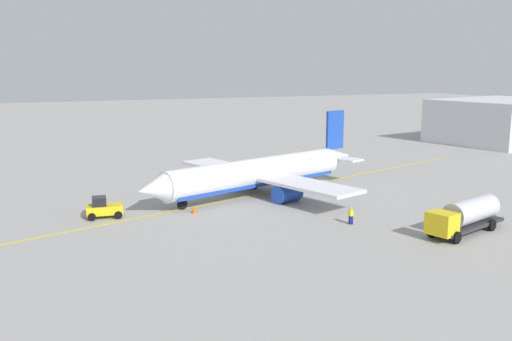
{
  "coord_description": "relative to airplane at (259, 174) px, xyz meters",
  "views": [
    {
      "loc": [
        26.01,
        61.01,
        15.38
      ],
      "look_at": [
        0.0,
        0.0,
        3.0
      ],
      "focal_mm": 39.3,
      "sensor_mm": 36.0,
      "label": 1
    }
  ],
  "objects": [
    {
      "name": "ground_plane",
      "position": [
        0.5,
        0.16,
        -2.56
      ],
      "size": [
        400.0,
        400.0,
        0.0
      ],
      "primitive_type": "plane",
      "color": "#9E9B96"
    },
    {
      "name": "airplane",
      "position": [
        0.0,
        0.0,
        0.0
      ],
      "size": [
        32.76,
        28.18,
        9.47
      ],
      "color": "white",
      "rests_on": "ground"
    },
    {
      "name": "fuel_tanker",
      "position": [
        -11.19,
        22.42,
        -0.84
      ],
      "size": [
        10.22,
        5.19,
        3.15
      ],
      "color": "#2D2D33",
      "rests_on": "ground"
    },
    {
      "name": "pushback_tug",
      "position": [
        19.05,
        3.53,
        -1.55
      ],
      "size": [
        3.79,
        2.65,
        2.2
      ],
      "color": "yellow",
      "rests_on": "ground"
    },
    {
      "name": "refueling_worker",
      "position": [
        -3.11,
        15.62,
        -1.74
      ],
      "size": [
        0.47,
        0.59,
        1.71
      ],
      "color": "navy",
      "rests_on": "ground"
    },
    {
      "name": "safety_cone_nose",
      "position": [
        9.87,
        5.54,
        -2.19
      ],
      "size": [
        0.67,
        0.67,
        0.75
      ],
      "primitive_type": "cone",
      "color": "#F2590F",
      "rests_on": "ground"
    },
    {
      "name": "distant_hangar",
      "position": [
        -64.99,
        -24.75,
        1.79
      ],
      "size": [
        30.0,
        24.63,
        8.71
      ],
      "color": "silver",
      "rests_on": "ground"
    },
    {
      "name": "taxi_line_marking",
      "position": [
        0.5,
        0.16,
        -2.56
      ],
      "size": [
        79.76,
        26.09,
        0.01
      ],
      "primitive_type": "cube",
      "rotation": [
        0.0,
        0.0,
        0.31
      ],
      "color": "yellow",
      "rests_on": "ground"
    }
  ]
}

